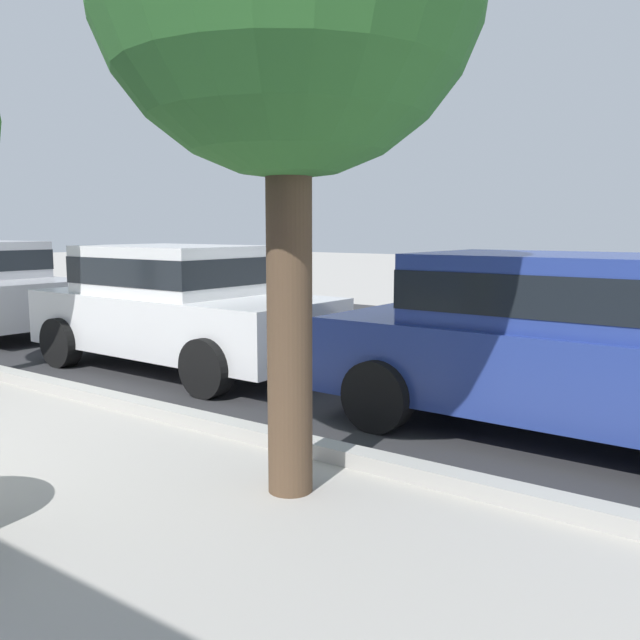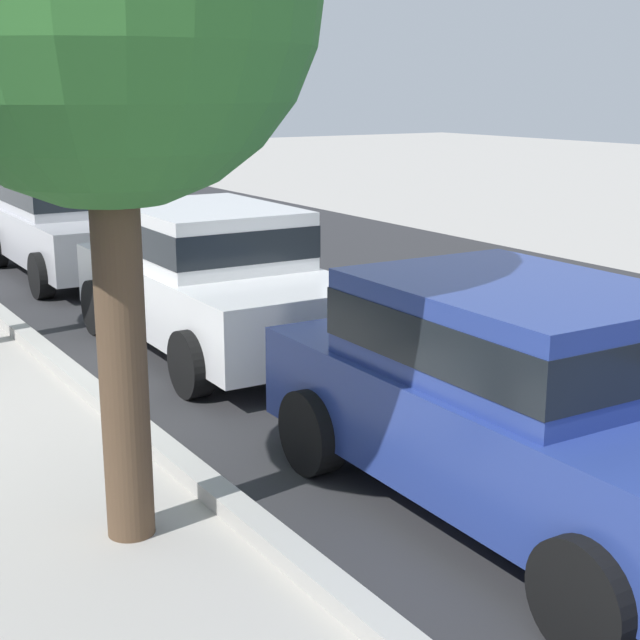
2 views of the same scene
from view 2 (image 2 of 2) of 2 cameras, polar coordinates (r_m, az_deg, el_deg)
The scene contains 5 objects.
street_surface at distance 11.22m, azimuth 8.65°, elevation -0.39°, with size 60.00×9.00×0.01m, color #2D2D30.
curb_stone at distance 9.01m, azimuth -14.25°, elevation -3.91°, with size 60.00×0.20×0.12m, color #B2AFA8.
parked_car_silver at distance 14.54m, azimuth -15.11°, elevation 5.94°, with size 4.12×1.96×1.56m.
parked_car_white at distance 10.02m, azimuth -6.76°, elevation 2.84°, with size 4.12×1.96×1.56m.
parked_car_blue at distance 6.21m, azimuth 12.42°, elevation -4.42°, with size 4.12×1.96×1.56m.
Camera 2 is at (8.21, 0.37, 2.77)m, focal length 51.88 mm.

